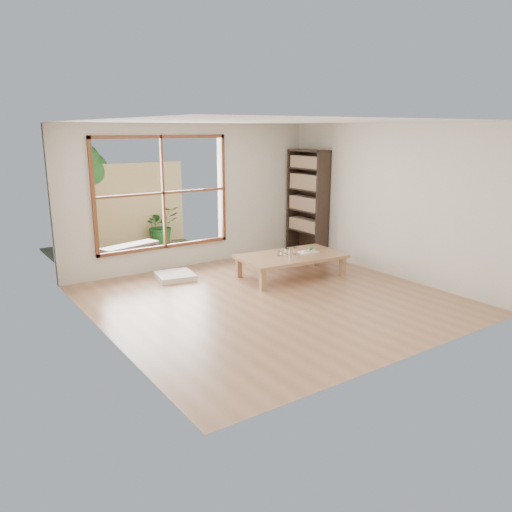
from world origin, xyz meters
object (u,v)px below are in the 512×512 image
Objects in this scene: low_table at (291,257)px; food_tray at (309,251)px; bookshelf at (308,203)px; garden_bench at (130,248)px.

low_table is 5.83× the size of food_tray.
bookshelf reaches higher than low_table.
food_tray reaches higher than low_table.
low_table is at bearing 178.97° from food_tray.
bookshelf is 1.64m from food_tray.
bookshelf is (1.33, 1.15, 0.71)m from low_table.
garden_bench is (-2.39, 2.38, -0.09)m from food_tray.
bookshelf reaches higher than food_tray.
garden_bench is at bearing 135.67° from low_table.
low_table is 0.89× the size of bookshelf.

